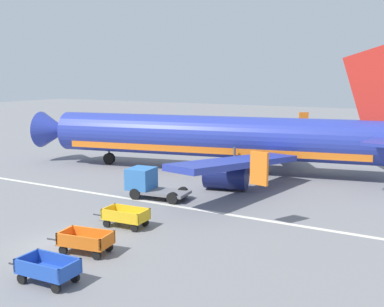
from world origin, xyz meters
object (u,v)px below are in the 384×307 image
Objects in this scene: baggage_cart_third_in_row at (126,217)px; baggage_cart_nearest at (48,269)px; airplane at (224,138)px; baggage_cart_second_in_row at (86,241)px; service_truck_beside_carts at (147,182)px.

baggage_cart_nearest is at bearing -76.90° from baggage_cart_third_in_row.
baggage_cart_nearest is (3.80, -24.66, -2.45)m from airplane.
service_truck_beside_carts is at bearing 108.88° from baggage_cart_second_in_row.
baggage_cart_nearest is 3.49m from baggage_cart_second_in_row.
airplane is 10.45× the size of baggage_cart_nearest.
baggage_cart_nearest is at bearing -71.84° from service_truck_beside_carts.
baggage_cart_second_in_row is 0.79× the size of service_truck_beside_carts.
airplane is at bearing 86.51° from service_truck_beside_carts.
airplane is at bearing 98.76° from baggage_cart_nearest.
baggage_cart_nearest and baggage_cart_third_in_row have the same top height.
baggage_cart_second_in_row is at bearing -71.12° from service_truck_beside_carts.
airplane is 10.33× the size of baggage_cart_second_in_row.
baggage_cart_third_in_row is 6.64m from service_truck_beside_carts.
airplane is 17.36m from baggage_cart_third_in_row.
baggage_cart_third_in_row is at bearing -65.89° from service_truck_beside_carts.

